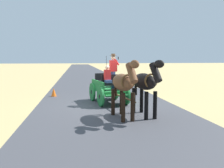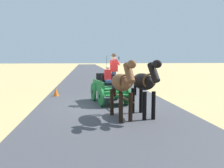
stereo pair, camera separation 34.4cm
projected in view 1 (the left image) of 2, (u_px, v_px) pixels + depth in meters
ground_plane at (106, 105)px, 10.83m from camera, size 200.00×200.00×0.00m
road_surface at (106, 105)px, 10.83m from camera, size 6.65×160.00×0.01m
horse_drawn_carriage at (109, 87)px, 11.19m from camera, size 1.84×4.51×2.50m
horse_near_side at (145, 83)px, 8.46m from camera, size 0.83×2.15×2.21m
horse_off_side at (124, 84)px, 8.15m from camera, size 0.82×2.15×2.21m
traffic_cone at (54, 92)px, 13.19m from camera, size 0.32×0.32×0.50m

